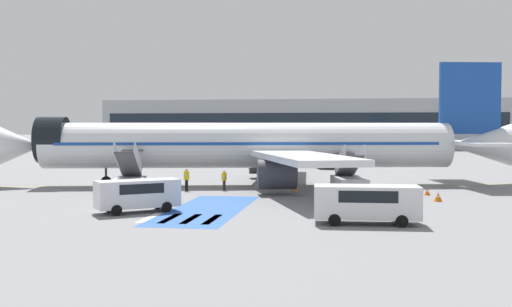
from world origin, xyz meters
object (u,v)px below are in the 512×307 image
airliner (256,146)px  ground_crew_0 (224,179)px  service_van_0 (367,201)px  traffic_cone_0 (427,192)px  boarding_stairs_forward (129,179)px  ground_crew_1 (187,178)px  boarding_stairs_aft (349,178)px  terminal_building (302,124)px  traffic_cone_1 (295,188)px  service_van_1 (138,193)px  traffic_cone_2 (438,197)px  fuel_tanker (325,152)px

airliner → ground_crew_0: 5.46m
service_van_0 → traffic_cone_0: bearing=-22.0°
boarding_stairs_forward → ground_crew_1: (4.36, 1.19, 0.05)m
boarding_stairs_aft → terminal_building: terminal_building is taller
ground_crew_1 → ground_crew_0: bearing=51.9°
boarding_stairs_aft → service_van_0: (0.90, -16.63, 0.26)m
traffic_cone_1 → boarding_stairs_aft: bearing=17.8°
boarding_stairs_aft → traffic_cone_1: boarding_stairs_aft is taller
service_van_0 → service_van_1: (-13.32, 2.22, -0.05)m
boarding_stairs_forward → traffic_cone_2: boarding_stairs_forward is taller
service_van_1 → terminal_building: terminal_building is taller
boarding_stairs_forward → traffic_cone_2: size_ratio=8.69×
boarding_stairs_aft → fuel_tanker: 28.03m
service_van_1 → boarding_stairs_forward: bearing=-13.7°
boarding_stairs_forward → fuel_tanker: bearing=54.0°
service_van_1 → traffic_cone_0: size_ratio=9.45×
ground_crew_0 → boarding_stairs_forward: bearing=128.3°
boarding_stairs_forward → ground_crew_0: bearing=4.1°
traffic_cone_2 → terminal_building: 99.05m
ground_crew_0 → ground_crew_1: bearing=129.4°
boarding_stairs_aft → fuel_tanker: bearing=84.3°
traffic_cone_1 → terminal_building: terminal_building is taller
boarding_stairs_aft → traffic_cone_2: (6.00, -6.30, -0.64)m
boarding_stairs_aft → ground_crew_0: (-9.88, -1.55, -0.03)m
service_van_1 → service_van_0: bearing=-136.7°
service_van_1 → ground_crew_1: size_ratio=2.74×
airliner → terminal_building: bearing=-10.0°
service_van_1 → ground_crew_0: size_ratio=3.05×
airliner → service_van_0: size_ratio=8.10×
fuel_tanker → traffic_cone_2: (9.06, -34.15, -1.49)m
boarding_stairs_forward → service_van_0: 22.20m
airliner → traffic_cone_0: bearing=-123.6°
airliner → terminal_building: size_ratio=0.48×
ground_crew_1 → traffic_cone_2: ground_crew_1 is taller
traffic_cone_2 → terminal_building: bearing=99.9°
traffic_cone_1 → service_van_1: bearing=-122.2°
airliner → traffic_cone_0: (13.74, -5.46, -3.18)m
airliner → traffic_cone_1: airliner is taller
ground_crew_0 → traffic_cone_1: (5.68, 0.21, -0.68)m
ground_crew_1 → terminal_building: bearing=123.7°
ground_crew_0 → ground_crew_1: ground_crew_1 is taller
ground_crew_0 → traffic_cone_2: ground_crew_0 is taller
boarding_stairs_aft → service_van_0: 16.65m
airliner → fuel_tanker: 25.48m
ground_crew_1 → service_van_0: bearing=-11.3°
airliner → ground_crew_1: 7.53m
traffic_cone_0 → traffic_cone_2: (0.24, -3.74, 0.06)m
service_van_1 → traffic_cone_2: service_van_1 is taller
traffic_cone_1 → terminal_building: size_ratio=0.01×
traffic_cone_0 → boarding_stairs_aft: bearing=156.0°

